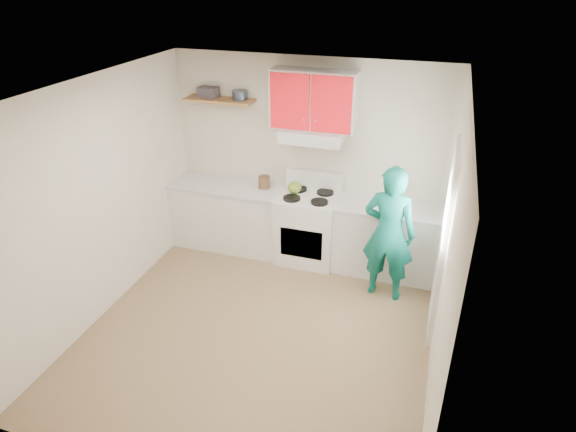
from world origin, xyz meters
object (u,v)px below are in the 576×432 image
(tin, at_px, (240,95))
(person, at_px, (389,234))
(kettle, at_px, (294,187))
(stove, at_px, (308,228))
(crock, at_px, (264,183))

(tin, distance_m, person, 2.53)
(tin, relative_size, kettle, 1.06)
(tin, bearing_deg, stove, -12.09)
(stove, height_order, person, person)
(tin, relative_size, crock, 1.03)
(tin, bearing_deg, person, -18.90)
(crock, distance_m, person, 1.82)
(person, bearing_deg, stove, -18.81)
(kettle, distance_m, person, 1.42)
(tin, distance_m, crock, 1.16)
(kettle, relative_size, person, 0.11)
(stove, height_order, kettle, kettle)
(tin, xyz_separation_m, person, (2.07, -0.71, -1.27))
(stove, xyz_separation_m, kettle, (-0.21, 0.05, 0.54))
(stove, xyz_separation_m, tin, (-0.98, 0.21, 1.63))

